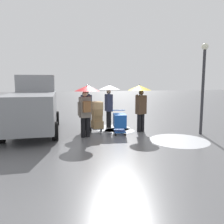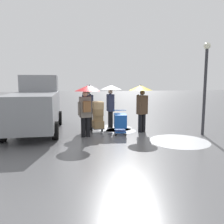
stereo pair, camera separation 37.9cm
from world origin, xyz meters
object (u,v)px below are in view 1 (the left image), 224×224
(cargo_van_parked_right, at_px, (33,106))
(shopping_cart_vendor, at_px, (120,121))
(pedestrian_white_side, at_px, (87,97))
(pedestrian_pink_side, at_px, (140,97))
(pedestrian_far_side, at_px, (109,96))
(pedestrian_black_side, at_px, (86,99))
(street_lamp, at_px, (203,79))
(hand_dolly_boxes, at_px, (97,115))

(cargo_van_parked_right, relative_size, shopping_cart_vendor, 5.35)
(shopping_cart_vendor, bearing_deg, pedestrian_white_side, -45.03)
(pedestrian_pink_side, bearing_deg, pedestrian_far_side, -49.88)
(pedestrian_black_side, relative_size, street_lamp, 0.56)
(cargo_van_parked_right, distance_m, pedestrian_black_side, 2.81)
(pedestrian_pink_side, bearing_deg, pedestrian_black_side, 6.93)
(pedestrian_black_side, bearing_deg, hand_dolly_boxes, -132.10)
(pedestrian_white_side, bearing_deg, shopping_cart_vendor, 134.97)
(pedestrian_black_side, xyz_separation_m, pedestrian_far_side, (-1.40, -1.60, 0.01))
(pedestrian_black_side, bearing_deg, shopping_cart_vendor, -175.36)
(hand_dolly_boxes, relative_size, pedestrian_white_side, 0.65)
(cargo_van_parked_right, bearing_deg, shopping_cart_vendor, 155.13)
(shopping_cart_vendor, xyz_separation_m, hand_dolly_boxes, (0.88, -0.53, 0.22))
(shopping_cart_vendor, relative_size, hand_dolly_boxes, 0.73)
(shopping_cart_vendor, xyz_separation_m, pedestrian_white_side, (1.19, -1.19, 1.02))
(street_lamp, bearing_deg, hand_dolly_boxes, -19.16)
(hand_dolly_boxes, height_order, pedestrian_black_side, pedestrian_black_side)
(cargo_van_parked_right, relative_size, pedestrian_pink_side, 2.54)
(hand_dolly_boxes, distance_m, pedestrian_white_side, 1.08)
(cargo_van_parked_right, xyz_separation_m, pedestrian_white_side, (-2.41, 0.48, 0.41))
(cargo_van_parked_right, relative_size, hand_dolly_boxes, 3.91)
(pedestrian_white_side, height_order, street_lamp, street_lamp)
(shopping_cart_vendor, distance_m, pedestrian_black_side, 1.78)
(pedestrian_pink_side, distance_m, pedestrian_black_side, 2.51)
(pedestrian_white_side, bearing_deg, pedestrian_pink_side, 155.54)
(shopping_cart_vendor, relative_size, pedestrian_white_side, 0.47)
(cargo_van_parked_right, distance_m, shopping_cart_vendor, 4.01)
(pedestrian_black_side, bearing_deg, pedestrian_pink_side, -173.07)
(cargo_van_parked_right, relative_size, pedestrian_white_side, 2.54)
(shopping_cart_vendor, relative_size, pedestrian_far_side, 0.47)
(hand_dolly_boxes, xyz_separation_m, pedestrian_white_side, (0.31, -0.66, 0.80))
(cargo_van_parked_right, xyz_separation_m, pedestrian_far_side, (-3.53, 0.19, 0.41))
(shopping_cart_vendor, relative_size, street_lamp, 0.26)
(pedestrian_pink_side, xyz_separation_m, pedestrian_white_side, (2.21, -1.01, 0.00))
(cargo_van_parked_right, height_order, shopping_cart_vendor, cargo_van_parked_right)
(pedestrian_white_side, xyz_separation_m, street_lamp, (-4.59, 2.15, 0.79))
(pedestrian_pink_side, distance_m, pedestrian_far_side, 1.69)
(shopping_cart_vendor, xyz_separation_m, pedestrian_far_side, (0.07, -1.48, 1.02))
(pedestrian_far_side, bearing_deg, pedestrian_black_side, 48.84)
(pedestrian_far_side, bearing_deg, cargo_van_parked_right, -3.07)
(pedestrian_black_side, height_order, pedestrian_white_side, same)
(shopping_cart_vendor, relative_size, pedestrian_pink_side, 0.47)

